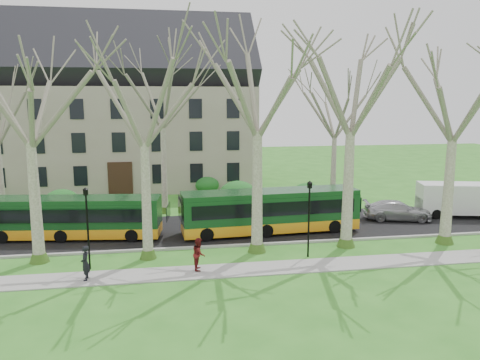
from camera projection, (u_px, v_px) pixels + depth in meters
The scene contains 15 objects.
ground at pixel (202, 257), 26.71m from camera, with size 120.00×120.00×0.00m, color #2F7521.
sidewalk at pixel (205, 272), 24.27m from camera, with size 70.00×2.00×0.06m, color gray.
road at pixel (195, 230), 32.05m from camera, with size 80.00×8.00×0.06m, color black.
curb at pixel (200, 247), 28.16m from camera, with size 80.00×0.25×0.14m, color #A5A39E.
building at pixel (123, 107), 47.72m from camera, with size 26.50×12.20×16.00m.
tree_row_verge at pixel (199, 134), 25.80m from camera, with size 49.00×7.00×14.00m.
tree_row_far at pixel (172, 137), 36.17m from camera, with size 33.00×7.00×12.00m.
lamp_row at pixel (202, 217), 25.30m from camera, with size 36.22×0.22×4.30m.
hedges at pixel (133, 194), 39.41m from camera, with size 30.60×8.60×2.00m.
bus_lead at pixel (74, 217), 29.92m from camera, with size 10.91×2.27×2.73m, color #113D19, non-canonical shape.
bus_follow at pixel (270, 211), 31.15m from camera, with size 11.76×2.45×2.94m, color #113D19, non-canonical shape.
sedan at pixel (397, 210), 34.49m from camera, with size 1.98×4.87×1.41m, color #A0A0A4.
van_a at pixel (458, 200), 35.41m from camera, with size 5.81×2.11×2.53m, color silver, non-canonical shape.
pedestrian_a at pixel (85, 263), 23.00m from camera, with size 0.63×0.42×1.74m, color black.
pedestrian_b at pixel (199, 254), 24.39m from camera, with size 0.83×0.65×1.71m, color maroon.
Camera 1 is at (-1.93, -25.59, 8.90)m, focal length 35.00 mm.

